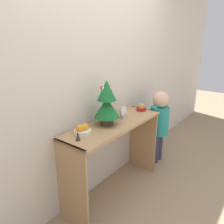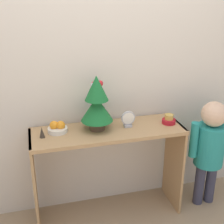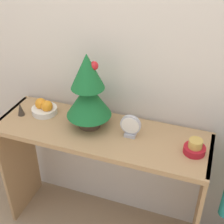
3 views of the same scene
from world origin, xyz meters
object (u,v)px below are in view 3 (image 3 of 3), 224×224
object	(u,v)px
mini_tree	(88,91)
desk_clock	(131,126)
singing_bowl	(195,148)
figurine	(21,109)
fruit_bowl	(44,108)

from	to	relation	value
mini_tree	desk_clock	xyz separation A→B (m)	(0.25, -0.02, -0.16)
singing_bowl	desk_clock	world-z (taller)	desk_clock
desk_clock	figurine	distance (m)	0.68
desk_clock	fruit_bowl	bearing A→B (deg)	174.91
fruit_bowl	singing_bowl	distance (m)	0.91
desk_clock	singing_bowl	bearing A→B (deg)	-3.50
fruit_bowl	desk_clock	distance (m)	0.56
fruit_bowl	figurine	distance (m)	0.14
mini_tree	desk_clock	size ratio (longest dim) A/B	3.28
mini_tree	figurine	distance (m)	0.47
fruit_bowl	desk_clock	xyz separation A→B (m)	(0.56, -0.05, 0.03)
figurine	fruit_bowl	bearing A→B (deg)	28.70
mini_tree	desk_clock	bearing A→B (deg)	-4.96
mini_tree	singing_bowl	bearing A→B (deg)	-4.11
fruit_bowl	desk_clock	world-z (taller)	desk_clock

